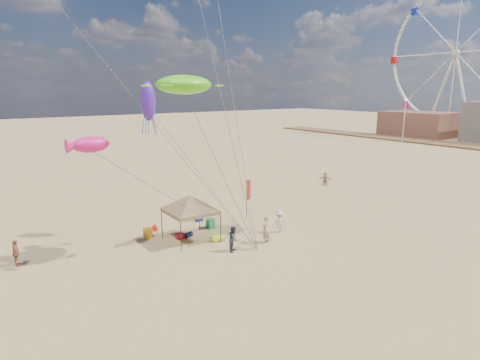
{
  "coord_description": "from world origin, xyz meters",
  "views": [
    {
      "loc": [
        -15.23,
        -18.09,
        9.86
      ],
      "look_at": [
        0.0,
        3.0,
        4.0
      ],
      "focal_mm": 30.15,
      "sensor_mm": 36.0,
      "label": 1
    }
  ],
  "objects_px": {
    "person_near_c": "(279,221)",
    "person_far_a": "(16,253)",
    "feather_flag": "(248,193)",
    "chair_green": "(211,223)",
    "beach_cart": "(218,238)",
    "lamp_north": "(405,113)",
    "chair_yellow": "(148,233)",
    "ferris_wheel": "(455,60)",
    "cooler_blue": "(199,219)",
    "canopy_tent": "(190,197)",
    "cooler_red": "(180,236)",
    "person_near_a": "(266,229)",
    "person_near_b": "(234,239)",
    "person_far_c": "(325,179)"
  },
  "relations": [
    {
      "from": "person_near_a",
      "to": "person_far_c",
      "type": "bearing_deg",
      "value": -170.23
    },
    {
      "from": "person_far_a",
      "to": "ferris_wheel",
      "type": "xyz_separation_m",
      "value": [
        85.04,
        19.61,
        15.05
      ]
    },
    {
      "from": "person_near_b",
      "to": "ferris_wheel",
      "type": "distance_m",
      "value": 79.34
    },
    {
      "from": "feather_flag",
      "to": "ferris_wheel",
      "type": "distance_m",
      "value": 73.35
    },
    {
      "from": "chair_yellow",
      "to": "person_near_a",
      "type": "distance_m",
      "value": 8.04
    },
    {
      "from": "person_near_a",
      "to": "ferris_wheel",
      "type": "relative_size",
      "value": 0.06
    },
    {
      "from": "feather_flag",
      "to": "cooler_blue",
      "type": "relative_size",
      "value": 5.8
    },
    {
      "from": "person_far_a",
      "to": "person_near_c",
      "type": "bearing_deg",
      "value": -106.37
    },
    {
      "from": "person_near_c",
      "to": "person_far_a",
      "type": "height_order",
      "value": "person_near_c"
    },
    {
      "from": "person_near_a",
      "to": "person_near_b",
      "type": "xyz_separation_m",
      "value": [
        -2.5,
        0.07,
        -0.13
      ]
    },
    {
      "from": "cooler_red",
      "to": "chair_green",
      "type": "relative_size",
      "value": 0.77
    },
    {
      "from": "canopy_tent",
      "to": "ferris_wheel",
      "type": "relative_size",
      "value": 0.18
    },
    {
      "from": "feather_flag",
      "to": "person_near_b",
      "type": "distance_m",
      "value": 6.74
    },
    {
      "from": "chair_yellow",
      "to": "ferris_wheel",
      "type": "height_order",
      "value": "ferris_wheel"
    },
    {
      "from": "feather_flag",
      "to": "person_near_c",
      "type": "xyz_separation_m",
      "value": [
        -0.1,
        -3.78,
        -1.3
      ]
    },
    {
      "from": "person_near_c",
      "to": "person_near_a",
      "type": "bearing_deg",
      "value": 36.52
    },
    {
      "from": "person_near_a",
      "to": "feather_flag",
      "type": "bearing_deg",
      "value": -134.32
    },
    {
      "from": "cooler_red",
      "to": "person_far_a",
      "type": "relative_size",
      "value": 0.34
    },
    {
      "from": "feather_flag",
      "to": "ferris_wheel",
      "type": "bearing_deg",
      "value": 16.41
    },
    {
      "from": "person_near_a",
      "to": "person_near_c",
      "type": "height_order",
      "value": "person_near_a"
    },
    {
      "from": "cooler_blue",
      "to": "person_near_b",
      "type": "height_order",
      "value": "person_near_b"
    },
    {
      "from": "cooler_blue",
      "to": "ferris_wheel",
      "type": "distance_m",
      "value": 76.56
    },
    {
      "from": "cooler_red",
      "to": "person_far_a",
      "type": "distance_m",
      "value": 9.7
    },
    {
      "from": "feather_flag",
      "to": "ferris_wheel",
      "type": "xyz_separation_m",
      "value": [
        69.12,
        20.35,
        13.75
      ]
    },
    {
      "from": "feather_flag",
      "to": "chair_green",
      "type": "relative_size",
      "value": 4.48
    },
    {
      "from": "beach_cart",
      "to": "cooler_red",
      "type": "bearing_deg",
      "value": 135.71
    },
    {
      "from": "person_near_a",
      "to": "person_near_b",
      "type": "distance_m",
      "value": 2.51
    },
    {
      "from": "chair_yellow",
      "to": "person_near_c",
      "type": "distance_m",
      "value": 9.11
    },
    {
      "from": "person_near_b",
      "to": "ferris_wheel",
      "type": "relative_size",
      "value": 0.05
    },
    {
      "from": "cooler_red",
      "to": "beach_cart",
      "type": "height_order",
      "value": "cooler_red"
    },
    {
      "from": "beach_cart",
      "to": "chair_yellow",
      "type": "bearing_deg",
      "value": 136.72
    },
    {
      "from": "cooler_blue",
      "to": "person_far_c",
      "type": "distance_m",
      "value": 16.69
    },
    {
      "from": "person_near_c",
      "to": "feather_flag",
      "type": "bearing_deg",
      "value": -81.0
    },
    {
      "from": "chair_yellow",
      "to": "person_near_c",
      "type": "height_order",
      "value": "person_near_c"
    },
    {
      "from": "chair_yellow",
      "to": "person_far_c",
      "type": "height_order",
      "value": "person_far_c"
    },
    {
      "from": "cooler_blue",
      "to": "chair_green",
      "type": "height_order",
      "value": "chair_green"
    },
    {
      "from": "cooler_red",
      "to": "person_near_c",
      "type": "bearing_deg",
      "value": -25.11
    },
    {
      "from": "person_near_c",
      "to": "lamp_north",
      "type": "bearing_deg",
      "value": -145.01
    },
    {
      "from": "canopy_tent",
      "to": "person_far_c",
      "type": "relative_size",
      "value": 3.92
    },
    {
      "from": "person_near_a",
      "to": "person_near_c",
      "type": "xyz_separation_m",
      "value": [
        2.05,
        1.0,
        -0.15
      ]
    },
    {
      "from": "beach_cart",
      "to": "lamp_north",
      "type": "height_order",
      "value": "lamp_north"
    },
    {
      "from": "beach_cart",
      "to": "person_near_a",
      "type": "distance_m",
      "value": 3.23
    },
    {
      "from": "cooler_red",
      "to": "chair_green",
      "type": "distance_m",
      "value": 2.9
    },
    {
      "from": "person_near_a",
      "to": "cooler_blue",
      "type": "bearing_deg",
      "value": -98.63
    },
    {
      "from": "feather_flag",
      "to": "chair_green",
      "type": "distance_m",
      "value": 3.96
    },
    {
      "from": "canopy_tent",
      "to": "beach_cart",
      "type": "bearing_deg",
      "value": -40.84
    },
    {
      "from": "person_near_a",
      "to": "canopy_tent",
      "type": "bearing_deg",
      "value": -61.7
    },
    {
      "from": "person_near_b",
      "to": "lamp_north",
      "type": "relative_size",
      "value": 0.2
    },
    {
      "from": "person_near_a",
      "to": "person_near_b",
      "type": "bearing_deg",
      "value": -21.79
    },
    {
      "from": "lamp_north",
      "to": "person_far_c",
      "type": "bearing_deg",
      "value": -157.61
    }
  ]
}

